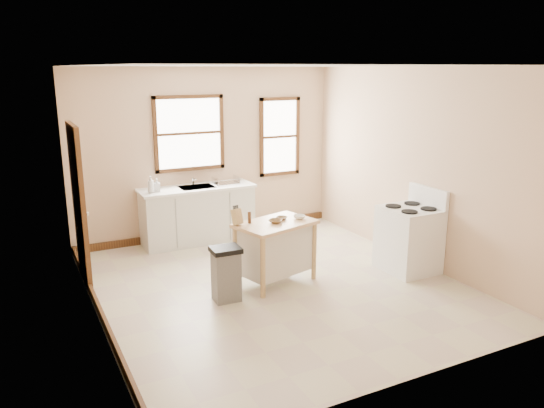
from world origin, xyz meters
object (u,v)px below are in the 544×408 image
(soap_bottle_a, at_px, (151,184))
(knife_block, at_px, (237,217))
(kitchen_island, at_px, (275,252))
(bowl_b, at_px, (282,218))
(soap_bottle_b, at_px, (157,185))
(trash_bin, at_px, (226,274))
(bowl_a, at_px, (275,221))
(bowl_c, at_px, (299,217))
(gas_stove, at_px, (409,230))
(dish_rack, at_px, (226,181))
(pepper_grinder, at_px, (249,218))

(soap_bottle_a, height_order, knife_block, soap_bottle_a)
(kitchen_island, bearing_deg, bowl_b, 15.04)
(soap_bottle_a, relative_size, soap_bottle_b, 1.30)
(knife_block, bearing_deg, soap_bottle_a, 91.66)
(trash_bin, bearing_deg, knife_block, 52.08)
(bowl_a, bearing_deg, knife_block, 164.08)
(bowl_c, xyz_separation_m, gas_stove, (1.50, -0.46, -0.27))
(bowl_c, bearing_deg, trash_bin, -168.25)
(trash_bin, relative_size, gas_stove, 0.58)
(knife_block, relative_size, trash_bin, 0.29)
(knife_block, height_order, bowl_a, knife_block)
(kitchen_island, bearing_deg, soap_bottle_b, 100.95)
(dish_rack, bearing_deg, bowl_c, -85.84)
(pepper_grinder, bearing_deg, bowl_a, -24.13)
(bowl_a, distance_m, gas_stove, 1.94)
(kitchen_island, xyz_separation_m, bowl_c, (0.36, -0.00, 0.44))
(soap_bottle_b, distance_m, bowl_b, 2.28)
(bowl_c, distance_m, gas_stove, 1.59)
(bowl_c, relative_size, trash_bin, 0.23)
(kitchen_island, relative_size, pepper_grinder, 6.76)
(pepper_grinder, distance_m, trash_bin, 0.82)
(bowl_b, bearing_deg, bowl_c, -19.36)
(bowl_a, distance_m, bowl_c, 0.37)
(soap_bottle_a, bearing_deg, gas_stove, -34.75)
(pepper_grinder, height_order, bowl_c, pepper_grinder)
(knife_block, relative_size, bowl_a, 1.15)
(pepper_grinder, bearing_deg, kitchen_island, -19.74)
(soap_bottle_b, distance_m, trash_bin, 2.39)
(knife_block, bearing_deg, bowl_c, -24.10)
(bowl_a, bearing_deg, gas_stove, -13.16)
(bowl_c, xyz_separation_m, trash_bin, (-1.16, -0.24, -0.51))
(knife_block, xyz_separation_m, pepper_grinder, (0.17, 0.00, -0.03))
(soap_bottle_b, xyz_separation_m, gas_stove, (2.86, -2.51, -0.43))
(soap_bottle_b, bearing_deg, bowl_b, -44.43)
(kitchen_island, height_order, bowl_b, bowl_b)
(dish_rack, height_order, bowl_c, dish_rack)
(bowl_a, bearing_deg, bowl_b, 35.02)
(pepper_grinder, bearing_deg, soap_bottle_a, 112.67)
(soap_bottle_a, relative_size, bowl_a, 1.51)
(soap_bottle_a, height_order, soap_bottle_b, soap_bottle_a)
(pepper_grinder, relative_size, bowl_b, 1.03)
(soap_bottle_b, height_order, knife_block, soap_bottle_b)
(knife_block, bearing_deg, bowl_a, -32.29)
(gas_stove, bearing_deg, bowl_c, 163.01)
(dish_rack, height_order, pepper_grinder, dish_rack)
(soap_bottle_b, xyz_separation_m, trash_bin, (0.20, -2.29, -0.68))
(trash_bin, bearing_deg, bowl_a, 18.42)
(dish_rack, height_order, bowl_a, dish_rack)
(soap_bottle_b, relative_size, bowl_c, 1.30)
(pepper_grinder, xyz_separation_m, bowl_c, (0.68, -0.12, -0.05))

